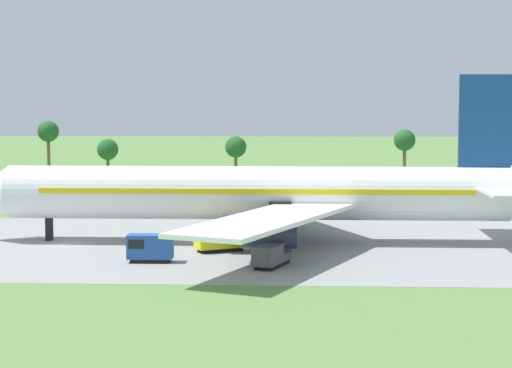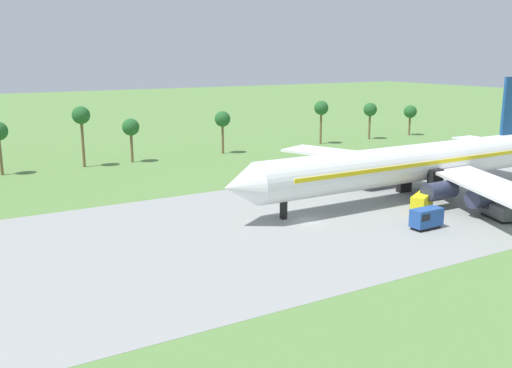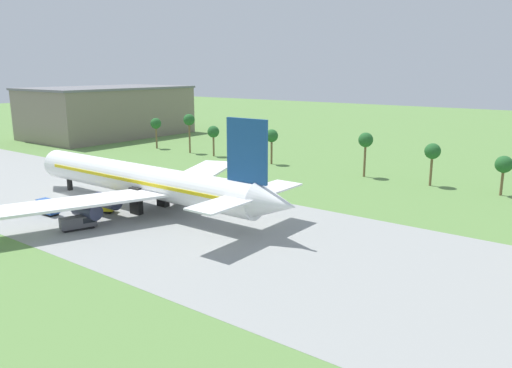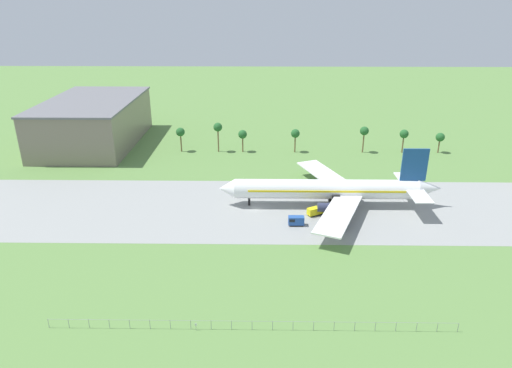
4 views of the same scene
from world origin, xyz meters
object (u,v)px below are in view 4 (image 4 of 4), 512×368
(jet_airliner, at_px, (331,189))
(baggage_tug, at_px, (340,224))
(no_stopping_sign, at_px, (196,326))
(fuel_truck, at_px, (296,221))
(catering_van, at_px, (316,211))
(terminal_building, at_px, (93,122))

(jet_airliner, height_order, baggage_tug, jet_airliner)
(baggage_tug, height_order, no_stopping_sign, baggage_tug)
(fuel_truck, xyz_separation_m, catering_van, (6.60, 6.88, -0.16))
(jet_airliner, xyz_separation_m, baggage_tug, (0.62, -14.98, -4.28))
(jet_airliner, distance_m, terminal_building, 113.93)
(no_stopping_sign, xyz_separation_m, terminal_building, (-60.73, 120.88, 8.61))
(fuel_truck, relative_size, no_stopping_sign, 2.66)
(jet_airliner, xyz_separation_m, fuel_truck, (-11.61, -13.38, -4.01))
(catering_van, xyz_separation_m, terminal_building, (-89.68, 69.72, 8.35))
(fuel_truck, distance_m, terminal_building, 113.30)
(jet_airliner, relative_size, no_stopping_sign, 40.54)
(fuel_truck, xyz_separation_m, no_stopping_sign, (-22.34, -44.27, -0.42))
(jet_airliner, xyz_separation_m, catering_van, (-5.00, -6.50, -4.17))
(catering_van, height_order, no_stopping_sign, catering_van)
(fuel_truck, distance_m, no_stopping_sign, 49.59)
(catering_van, bearing_deg, jet_airliner, 52.39)
(jet_airliner, bearing_deg, fuel_truck, -130.95)
(fuel_truck, bearing_deg, no_stopping_sign, -116.78)
(jet_airliner, relative_size, baggage_tug, 11.23)
(baggage_tug, distance_m, fuel_truck, 12.34)
(no_stopping_sign, bearing_deg, fuel_truck, 63.22)
(baggage_tug, relative_size, catering_van, 1.08)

